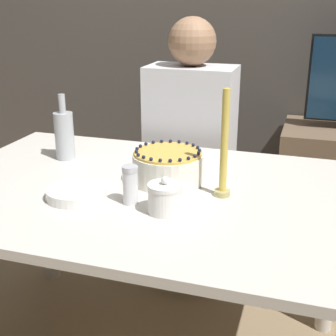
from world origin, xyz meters
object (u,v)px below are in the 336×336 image
(sugar_shaker, at_px, (130,185))
(bottle, at_px, (64,135))
(candle, at_px, (224,153))
(sugar_bowl, at_px, (165,198))
(cake, at_px, (168,167))
(person_man_blue_shirt, at_px, (190,171))

(sugar_shaker, relative_size, bottle, 0.48)
(candle, bearing_deg, sugar_bowl, -128.26)
(cake, height_order, person_man_blue_shirt, person_man_blue_shirt)
(sugar_shaker, xyz_separation_m, person_man_blue_shirt, (-0.03, 0.82, -0.25))
(cake, relative_size, sugar_shaker, 1.98)
(sugar_shaker, height_order, person_man_blue_shirt, person_man_blue_shirt)
(cake, bearing_deg, bottle, 166.08)
(sugar_bowl, relative_size, sugar_shaker, 0.93)
(cake, xyz_separation_m, sugar_bowl, (0.07, -0.23, -0.01))
(sugar_shaker, distance_m, candle, 0.31)
(cake, xyz_separation_m, candle, (0.20, -0.06, 0.09))
(sugar_shaker, distance_m, person_man_blue_shirt, 0.86)
(sugar_bowl, distance_m, bottle, 0.63)
(person_man_blue_shirt, bearing_deg, cake, 97.78)
(sugar_shaker, xyz_separation_m, bottle, (-0.40, 0.32, 0.04))
(bottle, height_order, person_man_blue_shirt, person_man_blue_shirt)
(sugar_bowl, bearing_deg, sugar_shaker, 166.72)
(sugar_shaker, bearing_deg, sugar_bowl, -13.28)
(candle, height_order, person_man_blue_shirt, person_man_blue_shirt)
(candle, xyz_separation_m, person_man_blue_shirt, (-0.29, 0.68, -0.33))
(sugar_bowl, height_order, candle, candle)
(sugar_bowl, bearing_deg, candle, 51.74)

